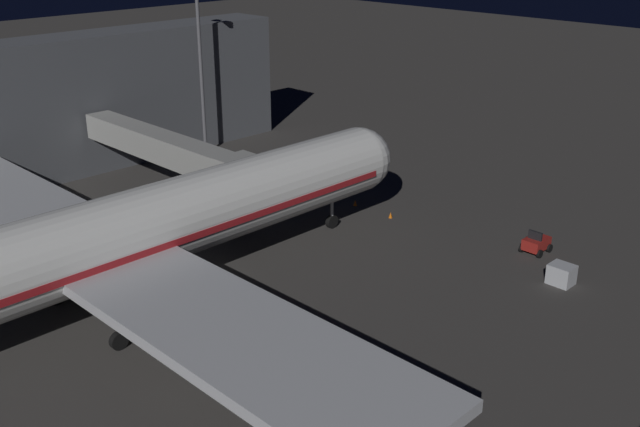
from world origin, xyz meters
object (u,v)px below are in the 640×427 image
object	(u,v)px
apron_floodlight_mast	(200,60)
traffic_cone_nose_port	(391,215)
baggage_tug_spare	(536,243)
baggage_container_mid_row	(561,274)
traffic_cone_nose_starboard	(355,203)
airliner_at_gate	(81,250)
jet_bridge	(177,152)

from	to	relation	value
apron_floodlight_mast	traffic_cone_nose_port	world-z (taller)	apron_floodlight_mast
baggage_tug_spare	traffic_cone_nose_port	distance (m)	13.59
apron_floodlight_mast	traffic_cone_nose_port	size ratio (longest dim) A/B	34.59
apron_floodlight_mast	baggage_container_mid_row	world-z (taller)	apron_floodlight_mast
baggage_container_mid_row	traffic_cone_nose_starboard	world-z (taller)	baggage_container_mid_row
apron_floodlight_mast	airliner_at_gate	bearing A→B (deg)	131.38
airliner_at_gate	apron_floodlight_mast	world-z (taller)	airliner_at_gate
traffic_cone_nose_starboard	jet_bridge	bearing A→B (deg)	48.09
traffic_cone_nose_port	traffic_cone_nose_starboard	xyz separation A→B (m)	(4.40, 0.00, 0.00)
jet_bridge	baggage_container_mid_row	distance (m)	35.25
apron_floodlight_mast	baggage_tug_spare	bearing A→B (deg)	-175.94
jet_bridge	traffic_cone_nose_starboard	world-z (taller)	jet_bridge
baggage_container_mid_row	traffic_cone_nose_starboard	distance (m)	21.99
jet_bridge	apron_floodlight_mast	world-z (taller)	apron_floodlight_mast
jet_bridge	baggage_tug_spare	world-z (taller)	jet_bridge
jet_bridge	baggage_container_mid_row	bearing A→B (deg)	-161.15
airliner_at_gate	apron_floodlight_mast	distance (m)	38.96
airliner_at_gate	traffic_cone_nose_port	xyz separation A→B (m)	(-2.20, -29.17, -5.25)
jet_bridge	baggage_tug_spare	size ratio (longest dim) A/B	10.98
jet_bridge	traffic_cone_nose_port	xyz separation A→B (m)	(-15.49, -12.35, -5.34)
airliner_at_gate	jet_bridge	bearing A→B (deg)	-51.69
traffic_cone_nose_port	apron_floodlight_mast	bearing A→B (deg)	0.46
traffic_cone_nose_port	airliner_at_gate	bearing A→B (deg)	85.69
jet_bridge	traffic_cone_nose_starboard	xyz separation A→B (m)	(-11.09, -12.35, -5.34)
baggage_tug_spare	traffic_cone_nose_port	world-z (taller)	baggage_tug_spare
jet_bridge	traffic_cone_nose_starboard	size ratio (longest dim) A/B	45.61
apron_floodlight_mast	traffic_cone_nose_starboard	size ratio (longest dim) A/B	34.59
airliner_at_gate	traffic_cone_nose_port	bearing A→B (deg)	-94.31
baggage_tug_spare	baggage_container_mid_row	world-z (taller)	baggage_tug_spare
airliner_at_gate	baggage_tug_spare	bearing A→B (deg)	-115.96
airliner_at_gate	baggage_container_mid_row	bearing A→B (deg)	-125.12
jet_bridge	apron_floodlight_mast	xyz separation A→B (m)	(12.21, -12.13, 5.36)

